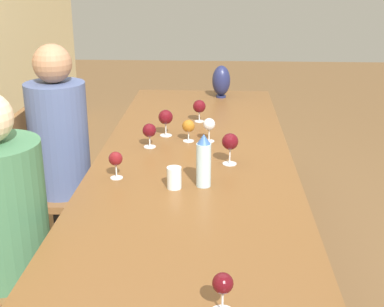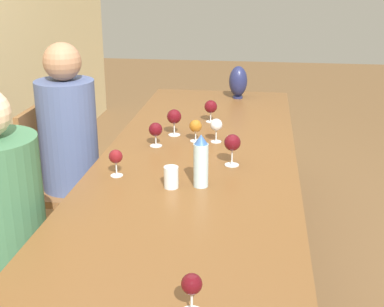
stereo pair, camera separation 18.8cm
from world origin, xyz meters
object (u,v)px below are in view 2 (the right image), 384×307
person_near (3,223)px  water_bottle (201,161)px  water_tumbler (171,177)px  wine_glass_7 (192,286)px  wine_glass_1 (156,130)px  chair_far (60,180)px  wine_glass_0 (211,107)px  wine_glass_6 (196,126)px  wine_glass_3 (174,117)px  person_far (71,148)px  wine_glass_5 (232,143)px  wine_glass_4 (116,157)px  wine_glass_2 (216,125)px  vase (238,82)px

person_near → water_bottle: bearing=-69.5°
water_tumbler → wine_glass_7: 0.90m
wine_glass_1 → chair_far: bearing=86.4°
wine_glass_7 → wine_glass_0: bearing=4.2°
water_tumbler → wine_glass_6: (0.65, -0.02, 0.04)m
person_near → wine_glass_0: bearing=-29.3°
water_tumbler → chair_far: 0.99m
wine_glass_3 → wine_glass_6: bearing=-125.0°
person_far → water_bottle: bearing=-124.5°
wine_glass_3 → person_near: size_ratio=0.12×
chair_far → person_far: (-0.00, -0.08, 0.20)m
water_bottle → person_far: person_far is taller
water_tumbler → wine_glass_5: bearing=-38.6°
wine_glass_1 → chair_far: (0.04, 0.57, -0.33)m
wine_glass_4 → wine_glass_2: bearing=-36.6°
water_tumbler → person_far: bearing=49.1°
wine_glass_6 → chair_far: chair_far is taller
water_tumbler → person_near: person_near is taller
water_tumbler → wine_glass_3: wine_glass_3 is taller
wine_glass_3 → person_far: (-0.17, 0.56, -0.15)m
water_tumbler → wine_glass_7: (-0.87, -0.21, 0.04)m
wine_glass_1 → person_far: bearing=85.7°
wine_glass_0 → person_far: person_far is taller
water_bottle → wine_glass_7: 0.91m
wine_glass_1 → wine_glass_4: (-0.44, 0.10, 0.00)m
wine_glass_1 → wine_glass_2: (0.11, -0.31, 0.00)m
wine_glass_3 → wine_glass_7: (-1.62, -0.32, -0.02)m
vase → wine_glass_3: (-0.93, 0.31, -0.02)m
vase → person_near: person_near is taller
wine_glass_0 → wine_glass_4: size_ratio=1.07×
water_tumbler → wine_glass_4: (0.10, 0.27, 0.04)m
wine_glass_0 → chair_far: (-0.46, 0.82, -0.34)m
vase → wine_glass_0: vase is taller
wine_glass_1 → wine_glass_7: 1.47m
wine_glass_4 → chair_far: 0.75m
vase → wine_glass_7: bearing=-179.9°
water_tumbler → wine_glass_6: bearing=-2.2°
water_tumbler → wine_glass_5: (0.31, -0.25, 0.06)m
wine_glass_1 → wine_glass_2: 0.33m
water_bottle → vase: water_bottle is taller
chair_far → person_far: size_ratio=0.71×
person_far → wine_glass_2: bearing=-84.6°
water_tumbler → person_far: 0.89m
wine_glass_7 → wine_glass_2: bearing=2.6°
wine_glass_4 → wine_glass_7: size_ratio=0.99×
person_near → wine_glass_5: bearing=-57.9°
chair_far → vase: bearing=-41.0°
wine_glass_2 → wine_glass_4: (-0.55, 0.41, -0.00)m
vase → wine_glass_6: 1.04m
water_tumbler → wine_glass_0: bearing=-3.8°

